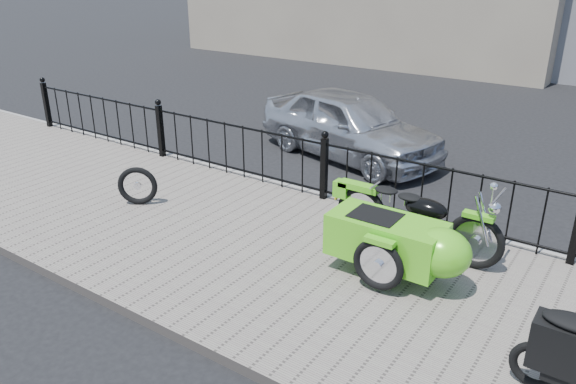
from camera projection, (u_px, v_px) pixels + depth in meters
The scene contains 7 objects.
ground at pixel (274, 237), 7.70m from camera, with size 120.00×120.00×0.00m, color black.
sidewalk at pixel (251, 248), 7.30m from camera, with size 30.00×3.80×0.12m, color slate.
curb at pixel (328, 199), 8.77m from camera, with size 30.00×0.10×0.12m, color gray.
iron_fence at pixel (324, 170), 8.46m from camera, with size 14.11×0.11×1.08m.
motorcycle_sidecar at pixel (405, 238), 6.40m from camera, with size 2.28×1.48×0.98m.
spare_tire at pixel (138, 186), 8.32m from camera, with size 0.59×0.59×0.08m, color black.
sedan_car at pixel (350, 124), 10.55m from camera, with size 1.51×3.76×1.28m, color silver.
Camera 1 is at (4.04, -5.54, 3.56)m, focal length 35.00 mm.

